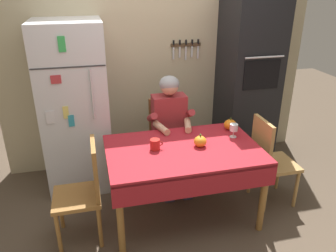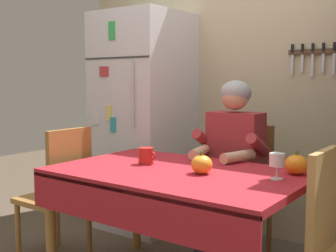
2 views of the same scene
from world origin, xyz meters
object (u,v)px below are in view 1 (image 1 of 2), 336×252
object	(u,v)px
wall_oven	(248,81)
seated_person	(171,123)
dining_table	(184,157)
chair_left_side	(85,188)
pumpkin_large	(200,141)
pumpkin_medium	(230,125)
coffee_mug	(155,145)
chair_right_side	(269,158)
refrigerator	(75,108)
chair_behind_person	(166,135)
wine_glass	(234,128)

from	to	relation	value
wall_oven	seated_person	world-z (taller)	wall_oven
dining_table	chair_left_side	xyz separation A→B (m)	(-0.90, -0.07, -0.14)
pumpkin_large	pumpkin_medium	size ratio (longest dim) A/B	0.96
dining_table	coffee_mug	xyz separation A→B (m)	(-0.26, 0.05, 0.13)
seated_person	pumpkin_large	distance (m)	0.60
seated_person	chair_right_side	xyz separation A→B (m)	(0.87, -0.57, -0.23)
coffee_mug	pumpkin_medium	distance (m)	0.87
refrigerator	chair_left_side	world-z (taller)	refrigerator
chair_behind_person	seated_person	size ratio (longest dim) A/B	0.75
wine_glass	pumpkin_large	distance (m)	0.40
refrigerator	wall_oven	size ratio (longest dim) A/B	0.86
chair_right_side	pumpkin_large	distance (m)	0.79
chair_behind_person	wine_glass	xyz separation A→B (m)	(0.51, -0.66, 0.32)
refrigerator	seated_person	xyz separation A→B (m)	(0.98, -0.28, -0.16)
seated_person	refrigerator	bearing A→B (deg)	164.03
chair_behind_person	pumpkin_medium	bearing A→B (deg)	-41.48
wall_oven	coffee_mug	distance (m)	1.59
chair_behind_person	wine_glass	bearing A→B (deg)	-52.29
chair_behind_person	wine_glass	world-z (taller)	chair_behind_person
refrigerator	chair_right_side	xyz separation A→B (m)	(1.85, -0.85, -0.39)
dining_table	chair_left_side	size ratio (longest dim) A/B	1.51
coffee_mug	wine_glass	distance (m)	0.80
chair_left_side	refrigerator	bearing A→B (deg)	92.96
dining_table	seated_person	bearing A→B (deg)	87.54
dining_table	wine_glass	bearing A→B (deg)	13.67
wall_oven	chair_behind_person	bearing A→B (deg)	-172.76
seated_person	coffee_mug	world-z (taller)	seated_person
refrigerator	pumpkin_large	distance (m)	1.41
seated_person	pumpkin_medium	distance (m)	0.63
chair_behind_person	chair_left_side	size ratio (longest dim) A/B	1.00
chair_left_side	pumpkin_medium	xyz separation A→B (m)	(1.48, 0.37, 0.28)
refrigerator	coffee_mug	xyz separation A→B (m)	(0.69, -0.83, -0.11)
wine_glass	pumpkin_medium	distance (m)	0.18
chair_behind_person	seated_person	distance (m)	0.29
refrigerator	wall_oven	distance (m)	2.01
pumpkin_large	pumpkin_medium	distance (m)	0.51
coffee_mug	chair_right_side	bearing A→B (deg)	-1.23
dining_table	refrigerator	bearing A→B (deg)	137.09
refrigerator	pumpkin_medium	world-z (taller)	refrigerator
chair_left_side	pumpkin_medium	distance (m)	1.55
chair_behind_person	refrigerator	bearing A→B (deg)	174.70
wine_glass	pumpkin_medium	size ratio (longest dim) A/B	1.05
wall_oven	seated_person	size ratio (longest dim) A/B	1.69
refrigerator	wall_oven	bearing A→B (deg)	1.13
chair_right_side	wine_glass	world-z (taller)	chair_right_side
seated_person	wine_glass	world-z (taller)	seated_person
wine_glass	pumpkin_medium	xyz separation A→B (m)	(0.04, 0.17, -0.04)
wall_oven	wine_glass	distance (m)	0.97
wine_glass	dining_table	bearing A→B (deg)	-166.33
chair_behind_person	chair_left_side	xyz separation A→B (m)	(-0.93, -0.86, 0.00)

